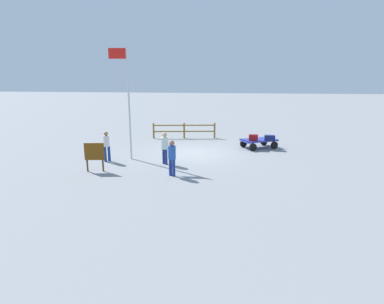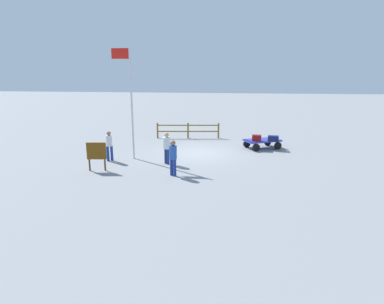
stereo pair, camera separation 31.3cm
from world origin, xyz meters
name	(u,v)px [view 2 (the right image)]	position (x,y,z in m)	size (l,w,h in m)	color
ground_plane	(197,153)	(0.00, 0.00, 0.00)	(120.00, 120.00, 0.00)	gray
luggage_cart	(262,142)	(-3.77, -1.76, 0.42)	(2.41, 2.02, 0.55)	#303BAD
suitcase_grey	(273,138)	(-4.39, -1.46, 0.71)	(0.65, 0.44, 0.31)	#131C50
suitcase_tan	(257,138)	(-3.40, -1.29, 0.74)	(0.54, 0.33, 0.36)	maroon
worker_lead	(173,155)	(0.55, 4.36, 0.95)	(0.47, 0.47, 1.63)	navy
worker_trailing	(167,145)	(1.26, 2.49, 0.97)	(0.53, 0.53, 1.63)	navy
worker_supervisor	(109,144)	(4.36, 2.33, 0.90)	(0.41, 0.41, 1.58)	navy
flagpole	(130,95)	(3.35, 1.69, 3.41)	(1.00, 0.10, 5.83)	silver
signboard	(96,153)	(4.26, 4.12, 0.87)	(0.91, 0.20, 1.36)	#4C3319
wooden_fence	(188,129)	(1.22, -4.31, 0.64)	(4.41, 0.74, 1.10)	brown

